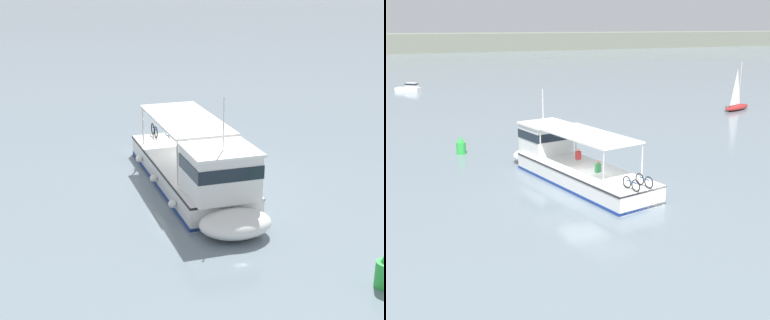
% 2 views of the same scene
% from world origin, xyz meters
% --- Properties ---
extents(ground_plane, '(400.00, 400.00, 0.00)m').
position_xyz_m(ground_plane, '(0.00, 0.00, 0.00)').
color(ground_plane, slate).
extents(ferry_main, '(5.31, 13.05, 5.32)m').
position_xyz_m(ferry_main, '(0.38, 2.99, 1.01)').
color(ferry_main, white).
rests_on(ferry_main, ground).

